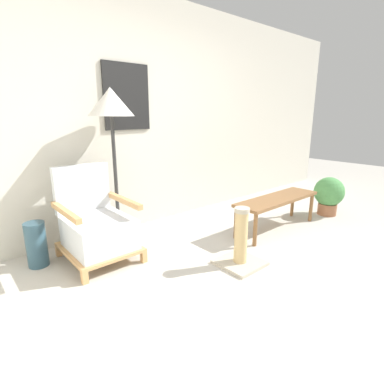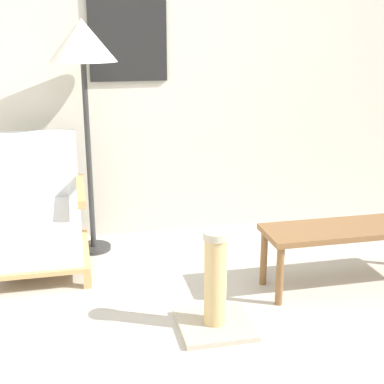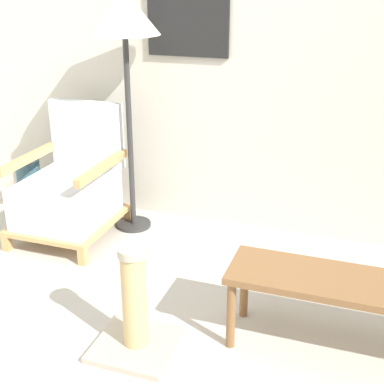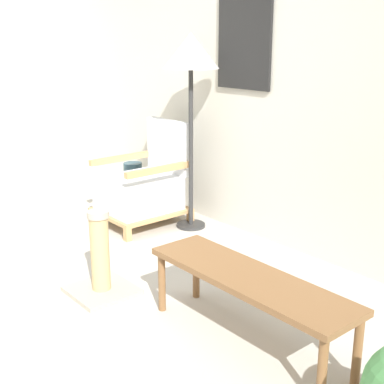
{
  "view_description": "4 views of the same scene",
  "coord_description": "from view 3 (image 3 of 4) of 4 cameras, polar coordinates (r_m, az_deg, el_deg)",
  "views": [
    {
      "loc": [
        -1.99,
        -1.11,
        1.37
      ],
      "look_at": [
        0.05,
        1.25,
        0.55
      ],
      "focal_mm": 28.0,
      "sensor_mm": 36.0,
      "label": 1
    },
    {
      "loc": [
        -0.67,
        -1.95,
        1.54
      ],
      "look_at": [
        0.05,
        1.25,
        0.55
      ],
      "focal_mm": 50.0,
      "sensor_mm": 36.0,
      "label": 2
    },
    {
      "loc": [
        0.97,
        -1.41,
        1.71
      ],
      "look_at": [
        0.05,
        1.25,
        0.55
      ],
      "focal_mm": 50.0,
      "sensor_mm": 36.0,
      "label": 3
    },
    {
      "loc": [
        2.79,
        -1.03,
        1.6
      ],
      "look_at": [
        0.05,
        1.25,
        0.55
      ],
      "focal_mm": 50.0,
      "sensor_mm": 36.0,
      "label": 4
    }
  ],
  "objects": [
    {
      "name": "armchair",
      "position": [
        3.76,
        -12.88,
        0.15
      ],
      "size": [
        0.62,
        0.71,
        0.89
      ],
      "color": "tan",
      "rests_on": "ground_plane"
    },
    {
      "name": "coffee_table",
      "position": [
        2.62,
        17.71,
        -10.16
      ],
      "size": [
        1.25,
        0.35,
        0.4
      ],
      "color": "brown",
      "rests_on": "ground_plane"
    },
    {
      "name": "wall_back",
      "position": [
        3.63,
        3.67,
        16.66
      ],
      "size": [
        8.0,
        0.09,
        2.7
      ],
      "color": "beige",
      "rests_on": "ground_plane"
    },
    {
      "name": "floor_lamp",
      "position": [
        3.54,
        -7.21,
        17.55
      ],
      "size": [
        0.46,
        0.46,
        1.62
      ],
      "color": "#2D2D2D",
      "rests_on": "ground_plane"
    },
    {
      "name": "vase",
      "position": [
        4.23,
        -16.91,
        0.57
      ],
      "size": [
        0.18,
        0.18,
        0.42
      ],
      "primitive_type": "cylinder",
      "color": "#2D4C5B",
      "rests_on": "ground_plane"
    },
    {
      "name": "scratching_post",
      "position": [
        2.64,
        -6.1,
        -12.86
      ],
      "size": [
        0.39,
        0.39,
        0.55
      ],
      "color": "#B2A893",
      "rests_on": "ground_plane"
    }
  ]
}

